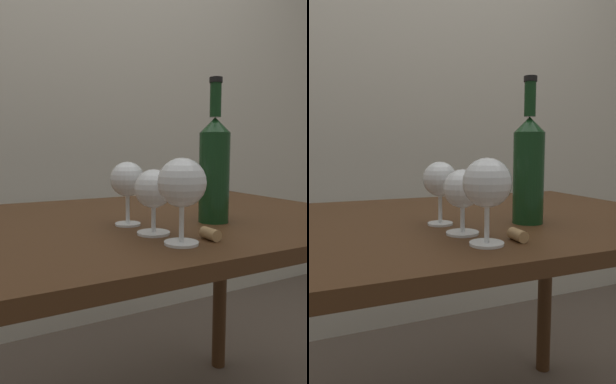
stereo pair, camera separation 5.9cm
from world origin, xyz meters
TOP-DOWN VIEW (x-y plane):
  - back_wall at (0.00, 0.97)m, footprint 5.00×0.08m
  - dining_table at (0.00, 0.00)m, footprint 1.13×0.78m
  - wine_glass_white at (-0.07, -0.28)m, footprint 0.09×0.09m
  - wine_glass_rose at (-0.07, -0.19)m, footprint 0.08×0.08m
  - wine_glass_chardonnay at (-0.09, -0.08)m, footprint 0.08×0.08m
  - wine_bottle at (0.11, -0.14)m, footprint 0.07×0.07m
  - cork at (0.00, -0.27)m, footprint 0.02×0.04m

SIDE VIEW (x-z plane):
  - dining_table at x=0.00m, z-range 0.26..1.01m
  - cork at x=0.00m, z-range 0.74..0.77m
  - wine_glass_rose at x=-0.07m, z-range 0.77..0.90m
  - wine_glass_chardonnay at x=-0.09m, z-range 0.77..0.92m
  - wine_glass_white at x=-0.07m, z-range 0.77..0.93m
  - wine_bottle at x=0.11m, z-range 0.71..1.04m
  - back_wall at x=0.00m, z-range 0.00..2.60m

